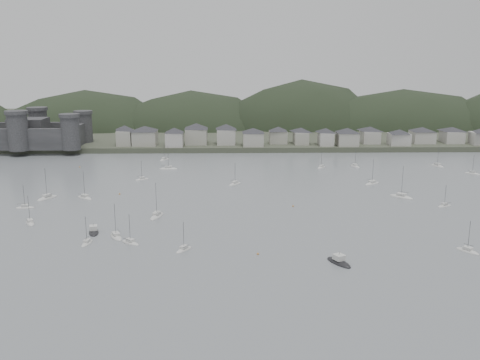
{
  "coord_description": "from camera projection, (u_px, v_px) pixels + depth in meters",
  "views": [
    {
      "loc": [
        -4.51,
        -127.76,
        52.43
      ],
      "look_at": [
        0.0,
        75.0,
        6.0
      ],
      "focal_mm": 39.68,
      "sensor_mm": 36.0,
      "label": 1
    }
  ],
  "objects": [
    {
      "name": "motor_launch_near",
      "position": [
        339.0,
        262.0,
        139.26
      ],
      "size": [
        7.04,
        9.29,
        4.1
      ],
      "rotation": [
        0.0,
        0.0,
        0.5
      ],
      "color": "black",
      "rests_on": "ground"
    },
    {
      "name": "ground",
      "position": [
        246.0,
        268.0,
        136.3
      ],
      "size": [
        900.0,
        900.0,
        0.0
      ],
      "primitive_type": "plane",
      "color": "slate",
      "rests_on": "ground"
    },
    {
      "name": "waterfront_town",
      "position": [
        321.0,
        134.0,
        314.14
      ],
      "size": [
        451.48,
        28.46,
        12.92
      ],
      "color": "#A2A194",
      "rests_on": "far_shore_land"
    },
    {
      "name": "far_shore_land",
      "position": [
        234.0,
        124.0,
        423.46
      ],
      "size": [
        900.0,
        250.0,
        3.0
      ],
      "primitive_type": "cube",
      "color": "#383D2D",
      "rests_on": "ground"
    },
    {
      "name": "forested_ridge",
      "position": [
        241.0,
        145.0,
        401.47
      ],
      "size": [
        851.55,
        103.94,
        102.57
      ],
      "color": "black",
      "rests_on": "ground"
    },
    {
      "name": "motor_launch_far",
      "position": [
        94.0,
        232.0,
        163.71
      ],
      "size": [
        4.9,
        8.73,
        3.97
      ],
      "rotation": [
        0.0,
        0.0,
        3.39
      ],
      "color": "black",
      "rests_on": "ground"
    },
    {
      "name": "moored_fleet",
      "position": [
        263.0,
        199.0,
        202.72
      ],
      "size": [
        231.39,
        175.53,
        13.48
      ],
      "color": "silver",
      "rests_on": "ground"
    },
    {
      "name": "mooring_buoys",
      "position": [
        207.0,
        207.0,
        191.49
      ],
      "size": [
        183.29,
        125.0,
        0.7
      ],
      "color": "#B47B3C",
      "rests_on": "ground"
    },
    {
      "name": "sailboat_lead",
      "position": [
        235.0,
        184.0,
        226.74
      ],
      "size": [
        6.76,
        7.12,
        10.2
      ],
      "rotation": [
        0.0,
        0.0,
        2.41
      ],
      "color": "silver",
      "rests_on": "ground"
    },
    {
      "name": "castle",
      "position": [
        29.0,
        132.0,
        306.48
      ],
      "size": [
        66.0,
        43.0,
        20.0
      ],
      "color": "#2D2D30",
      "rests_on": "far_shore_land"
    }
  ]
}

